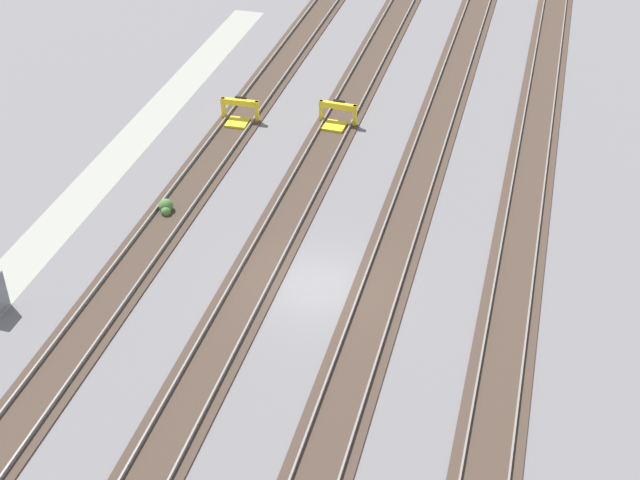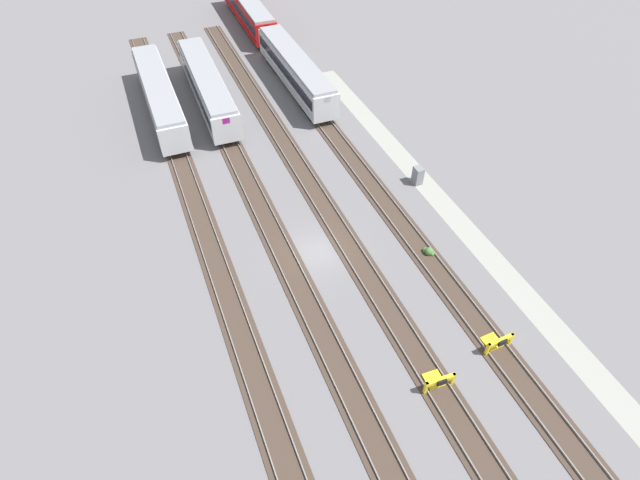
{
  "view_description": "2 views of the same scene",
  "coord_description": "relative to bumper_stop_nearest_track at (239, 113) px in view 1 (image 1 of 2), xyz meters",
  "views": [
    {
      "loc": [
        26.41,
        7.26,
        21.59
      ],
      "look_at": [
        -0.57,
        0.0,
        1.8
      ],
      "focal_mm": 50.0,
      "sensor_mm": 36.0,
      "label": 1
    },
    {
      "loc": [
        -24.49,
        9.72,
        27.52
      ],
      "look_at": [
        -0.57,
        0.0,
        1.8
      ],
      "focal_mm": 28.0,
      "sensor_mm": 36.0,
      "label": 2
    }
  ],
  "objects": [
    {
      "name": "ground_plane",
      "position": [
        12.14,
        7.43,
        -0.51
      ],
      "size": [
        400.0,
        400.0,
        0.0
      ],
      "primitive_type": "plane",
      "color": "slate"
    },
    {
      "name": "rail_track_near_inner",
      "position": [
        12.14,
        4.95,
        -0.47
      ],
      "size": [
        90.0,
        2.24,
        0.21
      ],
      "color": "#47382D",
      "rests_on": "ground"
    },
    {
      "name": "rail_track_nearest",
      "position": [
        12.14,
        -0.01,
        -0.47
      ],
      "size": [
        90.0,
        2.23,
        0.21
      ],
      "color": "#47382D",
      "rests_on": "ground"
    },
    {
      "name": "rail_track_middle",
      "position": [
        12.14,
        9.91,
        -0.47
      ],
      "size": [
        90.0,
        2.24,
        0.21
      ],
      "color": "#47382D",
      "rests_on": "ground"
    },
    {
      "name": "bumper_stop_near_inner_track",
      "position": [
        -0.93,
        4.94,
        0.0
      ],
      "size": [
        1.38,
        2.01,
        1.22
      ],
      "color": "yellow",
      "rests_on": "ground"
    },
    {
      "name": "weed_clump",
      "position": [
        8.79,
        -0.32,
        -0.27
      ],
      "size": [
        0.92,
        0.7,
        0.64
      ],
      "color": "#4C7F3D",
      "rests_on": "ground"
    },
    {
      "name": "bumper_stop_nearest_track",
      "position": [
        0.0,
        0.0,
        0.0
      ],
      "size": [
        1.38,
        2.01,
        1.22
      ],
      "color": "yellow",
      "rests_on": "ground"
    },
    {
      "name": "rail_track_far_inner",
      "position": [
        12.14,
        14.88,
        -0.47
      ],
      "size": [
        90.0,
        2.23,
        0.21
      ],
      "color": "#47382D",
      "rests_on": "ground"
    },
    {
      "name": "service_walkway",
      "position": [
        12.14,
        -4.48,
        -0.51
      ],
      "size": [
        54.0,
        2.0,
        0.01
      ],
      "primitive_type": "cube",
      "color": "#9E9E93",
      "rests_on": "ground"
    }
  ]
}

